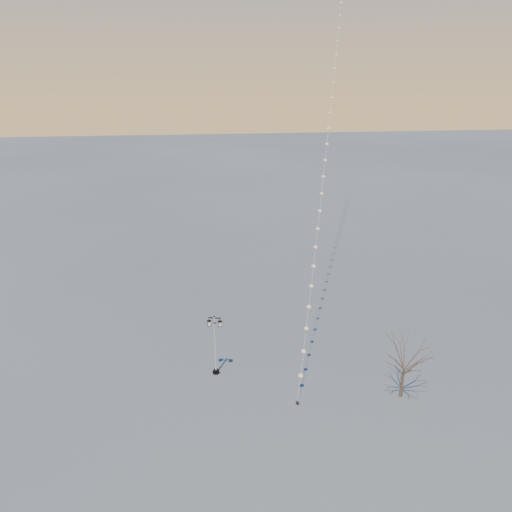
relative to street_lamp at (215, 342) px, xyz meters
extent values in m
plane|color=#535553|center=(3.33, -3.07, -2.45)|extent=(300.00, 300.00, 0.00)
cylinder|color=black|center=(0.00, 0.00, -2.38)|extent=(0.49, 0.49, 0.14)
cylinder|color=black|center=(0.00, 0.00, -2.25)|extent=(0.35, 0.35, 0.12)
cylinder|color=beige|center=(0.00, 0.00, -0.12)|extent=(0.11, 0.11, 4.14)
cylinder|color=black|center=(0.00, 0.00, 1.46)|extent=(0.18, 0.18, 0.05)
cube|color=black|center=(0.00, 0.00, 1.81)|extent=(0.82, 0.25, 0.05)
sphere|color=black|center=(0.00, 0.00, 1.92)|extent=(0.12, 0.12, 0.12)
pyramid|color=black|center=(-0.36, 0.09, 1.68)|extent=(0.39, 0.39, 0.12)
cube|color=beige|center=(-0.36, 0.09, 1.41)|extent=(0.23, 0.23, 0.30)
cube|color=black|center=(-0.36, 0.09, 1.24)|extent=(0.26, 0.26, 0.04)
pyramid|color=black|center=(0.36, -0.09, 1.68)|extent=(0.39, 0.39, 0.12)
cube|color=beige|center=(0.36, -0.09, 1.41)|extent=(0.23, 0.23, 0.30)
cube|color=black|center=(0.36, -0.09, 1.24)|extent=(0.26, 0.26, 0.04)
cone|color=brown|center=(11.65, -4.26, -1.42)|extent=(0.24, 0.24, 2.07)
cylinder|color=black|center=(4.88, -4.17, -2.36)|extent=(0.19, 0.19, 0.19)
cylinder|color=black|center=(4.88, -4.17, -2.33)|extent=(0.03, 0.03, 0.24)
cone|color=#E54B20|center=(11.46, 15.43, 13.13)|extent=(0.08, 0.08, 0.27)
cylinder|color=white|center=(4.88, -4.17, -1.88)|extent=(0.02, 0.02, 0.76)
camera|label=1|loc=(-1.25, -30.13, 17.14)|focal=35.27mm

